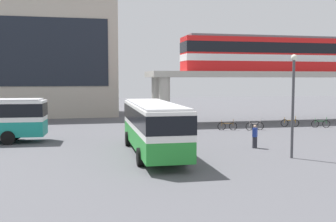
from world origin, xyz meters
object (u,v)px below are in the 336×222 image
at_px(bus_main, 153,123).
at_px(bicycle_silver, 255,126).
at_px(station_building, 19,60).
at_px(pedestrian_at_kerb, 255,137).
at_px(bicycle_orange, 290,123).
at_px(bicycle_brown, 227,126).
at_px(bicycle_green, 321,124).
at_px(pedestrian_near_building, 154,122).
at_px(train, 295,54).

bearing_deg(bus_main, bicycle_silver, 40.70).
bearing_deg(station_building, pedestrian_at_kerb, -56.05).
distance_m(bicycle_orange, bicycle_brown, 7.11).
distance_m(bicycle_brown, bicycle_silver, 2.52).
bearing_deg(bicycle_silver, station_building, 139.67).
xyz_separation_m(bus_main, pedestrian_at_kerb, (7.16, 0.82, -1.25)).
bearing_deg(bicycle_green, bicycle_silver, -176.28).
xyz_separation_m(station_building, pedestrian_at_kerb, (19.20, -28.51, -6.35)).
bearing_deg(bicycle_green, bicycle_brown, 179.68).
height_order(bus_main, bicycle_silver, bus_main).
height_order(station_building, bicycle_orange, station_building).
xyz_separation_m(bicycle_silver, pedestrian_near_building, (-9.30, 0.43, 0.51)).
relative_size(train, bicycle_brown, 14.58).
height_order(bus_main, pedestrian_at_kerb, bus_main).
relative_size(station_building, bicycle_brown, 13.76).
height_order(bus_main, bicycle_brown, bus_main).
bearing_deg(bicycle_orange, bicycle_brown, -169.96).
height_order(station_building, train, station_building).
bearing_deg(station_building, pedestrian_near_building, -54.18).
height_order(train, bicycle_orange, train).
bearing_deg(bicycle_silver, pedestrian_near_building, 177.33).
xyz_separation_m(train, bus_main, (-18.87, -16.25, -5.44)).
relative_size(station_building, bicycle_silver, 13.50).
bearing_deg(bicycle_brown, train, 31.07).
distance_m(train, bicycle_orange, 9.15).
bearing_deg(train, bicycle_silver, -139.21).
bearing_deg(pedestrian_near_building, station_building, 125.82).
xyz_separation_m(station_building, bicycle_green, (30.29, -19.25, -6.73)).
distance_m(station_building, bicycle_brown, 29.06).
distance_m(station_building, bus_main, 32.11).
bearing_deg(bicycle_brown, bicycle_silver, -11.74).
height_order(bicycle_orange, bicycle_green, same).
height_order(train, bicycle_green, train).
distance_m(bicycle_brown, pedestrian_at_kerb, 9.45).
height_order(bicycle_brown, pedestrian_near_building, pedestrian_near_building).
xyz_separation_m(station_building, pedestrian_near_building, (13.92, -19.28, -6.22)).
distance_m(train, bicycle_green, 9.41).
bearing_deg(train, station_building, 157.07).
xyz_separation_m(train, bicycle_orange, (-3.16, -4.88, -7.07)).
relative_size(pedestrian_at_kerb, pedestrian_near_building, 0.87).
height_order(train, bicycle_silver, train).
xyz_separation_m(bicycle_brown, pedestrian_at_kerb, (-1.55, -9.31, 0.38)).
bearing_deg(bicycle_silver, pedestrian_at_kerb, -114.57).
xyz_separation_m(bicycle_silver, bicycle_green, (7.07, 0.46, 0.00)).
xyz_separation_m(station_building, train, (30.91, -13.08, 0.34)).
relative_size(bicycle_brown, bicycle_silver, 0.98).
height_order(bicycle_orange, pedestrian_near_building, pedestrian_near_building).
height_order(bicycle_silver, pedestrian_near_building, pedestrian_near_building).
bearing_deg(station_building, bicycle_brown, -42.78).
bearing_deg(bus_main, station_building, 112.30).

